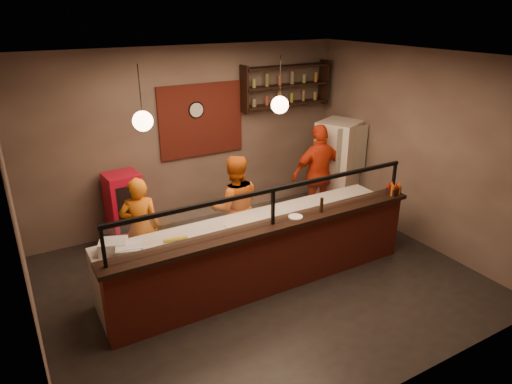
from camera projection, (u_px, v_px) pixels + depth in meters
floor at (261, 280)px, 6.82m from camera, size 6.00×6.00×0.00m
ceiling at (262, 58)px, 5.61m from camera, size 6.00×6.00×0.00m
wall_back at (191, 138)px, 8.22m from camera, size 6.00×0.00×6.00m
wall_left at (18, 230)px, 4.83m from camera, size 0.00×5.00×5.00m
wall_right at (416, 148)px, 7.60m from camera, size 0.00×5.00×5.00m
wall_front at (399, 263)px, 4.20m from camera, size 6.00×0.00×6.00m
brick_patch at (201, 120)px, 8.17m from camera, size 1.60×0.04×1.30m
service_counter at (272, 260)px, 6.39m from camera, size 4.60×0.25×1.00m
counter_ledge at (273, 226)px, 6.19m from camera, size 4.70×0.37×0.06m
worktop_cabinet at (254, 249)px, 6.82m from camera, size 4.60×0.75×0.85m
worktop at (254, 222)px, 6.65m from camera, size 4.60×0.75×0.05m
sneeze_guard at (273, 203)px, 6.06m from camera, size 4.50×0.05×0.52m
wall_shelving at (286, 86)px, 8.65m from camera, size 1.84×0.28×0.85m
wall_clock at (196, 110)px, 8.04m from camera, size 0.30×0.04×0.30m
pendant_left at (143, 121)px, 5.32m from camera, size 0.24×0.24×0.77m
pendant_right at (280, 105)px, 6.20m from camera, size 0.24×0.24×0.77m
cook_left at (141, 227)px, 6.71m from camera, size 0.64×0.50×1.56m
cook_mid at (235, 207)px, 7.19m from camera, size 0.98×0.85×1.71m
cook_right at (319, 174)px, 8.40m from camera, size 1.14×0.61×1.86m
fridge at (338, 167)px, 8.87m from camera, size 0.97×0.95×1.80m
red_cooler at (125, 209)px, 7.66m from camera, size 0.58×0.54×1.27m
pizza_dough at (243, 223)px, 6.55m from camera, size 0.61×0.61×0.01m
prep_tub_a at (129, 251)px, 5.66m from camera, size 0.37×0.32×0.16m
prep_tub_b at (113, 247)px, 5.74m from camera, size 0.42×0.38×0.17m
prep_tub_c at (129, 252)px, 5.62m from camera, size 0.37×0.33×0.15m
rolling_pin at (176, 239)px, 6.06m from camera, size 0.32×0.10×0.05m
condiment_caddy at (393, 191)px, 7.14m from camera, size 0.22×0.19×0.11m
pepper_mill at (322, 205)px, 6.49m from camera, size 0.06×0.06×0.22m
small_plate at (296, 217)px, 6.37m from camera, size 0.26×0.26×0.01m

